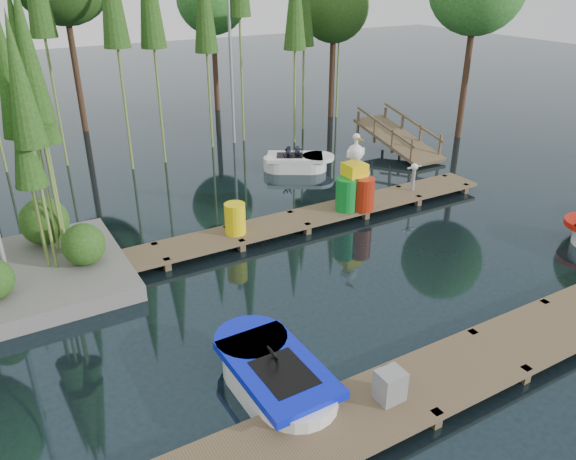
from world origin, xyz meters
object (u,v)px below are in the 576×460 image
boat_blue (276,379)px  drum_cluster (356,186)px  utility_cabinet (390,385)px  yellow_barrel (235,219)px

boat_blue → drum_cluster: (5.71, 5.46, 0.66)m
utility_cabinet → drum_cluster: (4.33, 6.84, 0.38)m
drum_cluster → boat_blue: bearing=-136.3°
utility_cabinet → drum_cluster: drum_cluster is taller
boat_blue → utility_cabinet: size_ratio=5.49×
utility_cabinet → drum_cluster: size_ratio=0.25×
boat_blue → utility_cabinet: boat_blue is taller
boat_blue → utility_cabinet: bearing=-45.6°
boat_blue → utility_cabinet: 1.97m
boat_blue → yellow_barrel: (1.90, 5.62, 0.43)m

